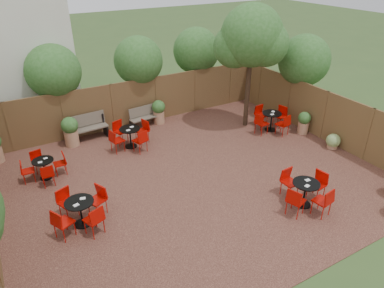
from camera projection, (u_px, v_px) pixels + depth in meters
ground at (194, 178)px, 12.05m from camera, size 80.00×80.00×0.00m
courtyard_paving at (194, 177)px, 12.04m from camera, size 12.00×10.00×0.02m
fence_back at (136, 103)px, 15.40m from camera, size 12.00×0.08×2.00m
fence_right at (324, 115)px, 14.21m from camera, size 0.08×10.00×2.00m
overhang_foliage at (88, 93)px, 11.51m from camera, size 15.68×10.66×2.69m
courtyard_tree at (251, 40)px, 13.99m from camera, size 2.66×2.56×5.07m
park_bench_left at (86, 127)px, 14.33m from camera, size 1.67×0.64×1.01m
park_bench_right at (145, 116)px, 15.47m from camera, size 1.45×0.61×0.87m
bistro_tables at (181, 159)px, 12.23m from camera, size 10.53×7.66×0.91m
planters at (113, 128)px, 14.04m from camera, size 11.87×4.47×1.18m
low_shrubs at (379, 180)px, 11.34m from camera, size 2.20×4.35×0.67m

